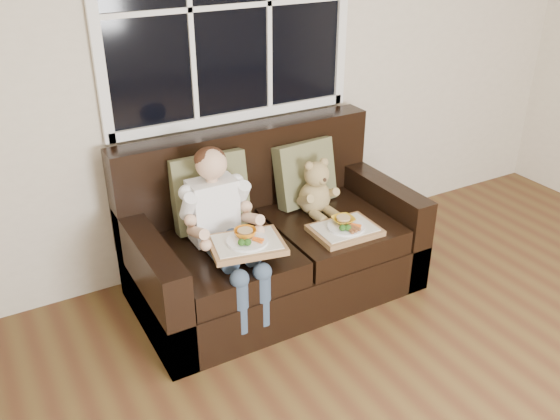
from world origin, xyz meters
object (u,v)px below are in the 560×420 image
child (221,217)px  tray_right (345,228)px  loveseat (270,243)px  tray_left (247,243)px  teddy_bear (316,191)px

child → tray_right: size_ratio=2.22×
loveseat → tray_left: 0.53m
teddy_bear → tray_right: (0.01, -0.31, -0.12)m
teddy_bear → tray_right: size_ratio=0.94×
child → tray_right: (0.70, -0.20, -0.17)m
child → loveseat: bearing=17.9°
child → teddy_bear: (0.69, 0.11, -0.05)m
teddy_bear → tray_right: 0.33m
child → tray_right: bearing=-15.8°
loveseat → teddy_bear: bearing=-1.8°
loveseat → tray_right: bearing=-44.0°
teddy_bear → tray_right: teddy_bear is taller
child → tray_left: 0.23m
child → tray_left: child is taller
child → tray_right: 0.74m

